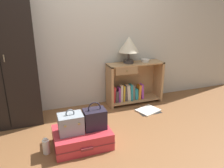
# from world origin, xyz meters

# --- Properties ---
(ground_plane) EXTENTS (9.00, 9.00, 0.00)m
(ground_plane) POSITION_xyz_m (0.00, 0.00, 0.00)
(ground_plane) COLOR brown
(back_wall) EXTENTS (6.40, 0.10, 2.60)m
(back_wall) POSITION_xyz_m (0.00, 1.50, 1.30)
(back_wall) COLOR beige
(back_wall) RESTS_ON ground_plane
(wardrobe) EXTENTS (0.86, 0.47, 2.01)m
(wardrobe) POSITION_xyz_m (-1.27, 1.20, 1.01)
(wardrobe) COLOR black
(wardrobe) RESTS_ON ground_plane
(bookshelf) EXTENTS (0.97, 0.32, 0.72)m
(bookshelf) POSITION_xyz_m (0.70, 1.28, 0.34)
(bookshelf) COLOR tan
(bookshelf) RESTS_ON ground_plane
(table_lamp) EXTENTS (0.34, 0.34, 0.44)m
(table_lamp) POSITION_xyz_m (0.62, 1.30, 1.02)
(table_lamp) COLOR #3D3838
(table_lamp) RESTS_ON bookshelf
(bowl) EXTENTS (0.14, 0.14, 0.05)m
(bowl) POSITION_xyz_m (0.93, 1.28, 0.74)
(bowl) COLOR silver
(bowl) RESTS_ON bookshelf
(suitcase_large) EXTENTS (0.68, 0.51, 0.21)m
(suitcase_large) POSITION_xyz_m (-0.42, 0.30, 0.11)
(suitcase_large) COLOR #D1333D
(suitcase_large) RESTS_ON ground_plane
(train_case) EXTENTS (0.28, 0.22, 0.30)m
(train_case) POSITION_xyz_m (-0.55, 0.29, 0.33)
(train_case) COLOR #8E99A3
(train_case) RESTS_ON suitcase_large
(handbag) EXTENTS (0.26, 0.19, 0.34)m
(handbag) POSITION_xyz_m (-0.26, 0.29, 0.34)
(handbag) COLOR #231E2D
(handbag) RESTS_ON suitcase_large
(bottle) EXTENTS (0.08, 0.08, 0.19)m
(bottle) POSITION_xyz_m (-0.85, 0.28, 0.09)
(bottle) COLOR white
(bottle) RESTS_ON ground_plane
(open_book_on_floor) EXTENTS (0.41, 0.38, 0.02)m
(open_book_on_floor) POSITION_xyz_m (0.79, 0.86, 0.01)
(open_book_on_floor) COLOR white
(open_book_on_floor) RESTS_ON ground_plane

